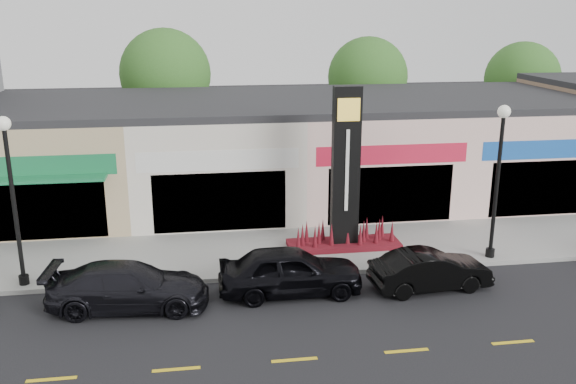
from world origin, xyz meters
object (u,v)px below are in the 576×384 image
Objects in this scene: lamp_east_near at (499,167)px; lamp_west_near at (12,185)px; car_dark_sedan at (129,286)px; car_black_conv at (430,270)px; car_black_sedan at (290,271)px; pylon_sign at (345,193)px.

lamp_west_near is at bearing 180.00° from lamp_east_near.
car_black_conv is (9.47, -0.05, -0.06)m from car_dark_sedan.
lamp_west_near and lamp_east_near have the same top height.
car_black_sedan is at bearing -167.90° from lamp_east_near.
pylon_sign is at bearing -37.00° from car_black_sedan.
lamp_west_near is 1.21× the size of car_black_sedan.
lamp_west_near is at bearing -171.23° from pylon_sign.
lamp_east_near is 5.42m from pylon_sign.
lamp_east_near is at bearing -76.90° from car_dark_sedan.
pylon_sign is at bearing 161.25° from lamp_east_near.
car_black_conv is at bearing -85.79° from car_dark_sedan.
car_black_sedan is (-7.52, -1.61, -2.70)m from lamp_east_near.
lamp_east_near is at bearing -62.40° from car_black_conv.
lamp_east_near is 4.57m from car_black_conv.
car_black_conv is (-3.02, -1.94, -2.84)m from lamp_east_near.
car_dark_sedan is 4.97m from car_black_sedan.
lamp_east_near is at bearing -18.75° from pylon_sign.
car_dark_sedan is 1.06× the size of car_black_sedan.
lamp_west_near is at bearing 76.42° from car_black_conv.
lamp_east_near is 1.14× the size of car_dark_sedan.
lamp_west_near is 16.00m from lamp_east_near.
car_black_sedan is at bearing 80.81° from car_black_conv.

